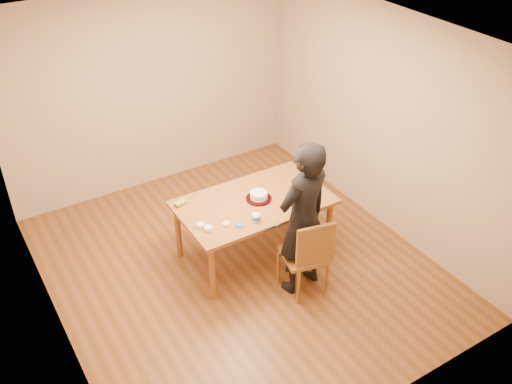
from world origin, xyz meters
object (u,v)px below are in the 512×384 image
dining_chair (304,255)px  cake_plate (259,199)px  cake (259,195)px  person (303,219)px  dining_table (254,202)px

dining_chair → cake_plate: size_ratio=1.53×
cake_plate → dining_chair: bearing=-83.7°
cake → person: (0.08, -0.73, 0.09)m
dining_table → cake_plate: 0.07m
cake_plate → cake: (0.00, -0.00, 0.04)m
dining_chair → cake_plate: 0.84m
cake → cake_plate: bearing=90.0°
dining_table → cake_plate: cake_plate is taller
cake_plate → person: 0.74m
dining_table → cake_plate: bearing=-3.0°
cake → person: person is taller
dining_table → cake_plate: (0.07, -0.00, 0.03)m
dining_chair → cake_plate: cake_plate is taller
dining_table → dining_chair: 0.84m
person → cake: bearing=-92.3°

